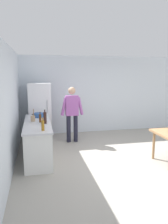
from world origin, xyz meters
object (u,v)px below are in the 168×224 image
object	(u,v)px
bottle_oil_amber	(43,125)
person	(72,111)
refrigerator	(40,111)
utensil_jar	(33,118)
cooking_pot	(39,115)
bottle_beer_brown	(40,118)
bottle_wine_dark	(45,118)

from	to	relation	value
bottle_oil_amber	person	bearing A→B (deg)	63.86
person	bottle_oil_amber	bearing A→B (deg)	-116.14
refrigerator	person	world-z (taller)	refrigerator
utensil_jar	cooking_pot	bearing A→B (deg)	72.11
person	bottle_oil_amber	world-z (taller)	person
cooking_pot	bottle_oil_amber	bearing A→B (deg)	-87.86
refrigerator	person	distance (m)	1.10
cooking_pot	utensil_jar	size ratio (longest dim) A/B	1.25
bottle_oil_amber	bottle_beer_brown	size ratio (longest dim) A/B	1.08
refrigerator	bottle_wine_dark	distance (m)	1.80
person	bottle_beer_brown	world-z (taller)	person
refrigerator	bottle_beer_brown	size ratio (longest dim) A/B	6.92
utensil_jar	bottle_beer_brown	size ratio (longest dim) A/B	1.23
utensil_jar	bottle_wine_dark	xyz separation A→B (m)	(0.29, -0.33, 0.07)
refrigerator	utensil_jar	size ratio (longest dim) A/B	5.62
cooking_pot	bottle_wine_dark	bearing A→B (deg)	-81.11
utensil_jar	bottle_oil_amber	bearing A→B (deg)	-77.74
utensil_jar	bottle_oil_amber	world-z (taller)	utensil_jar
refrigerator	bottle_wine_dark	world-z (taller)	refrigerator
cooking_pot	bottle_wine_dark	size ratio (longest dim) A/B	1.18
refrigerator	cooking_pot	size ratio (longest dim) A/B	4.50
bottle_beer_brown	bottle_oil_amber	bearing A→B (deg)	-87.39
cooking_pot	bottle_beer_brown	size ratio (longest dim) A/B	1.54
bottle_wine_dark	refrigerator	bearing A→B (deg)	92.89
refrigerator	person	xyz separation A→B (m)	(0.95, -0.55, 0.08)
cooking_pot	bottle_wine_dark	distance (m)	0.84
person	bottle_wine_dark	xyz separation A→B (m)	(-0.86, -1.24, 0.07)
bottle_oil_amber	bottle_beer_brown	bearing A→B (deg)	92.61
refrigerator	bottle_wine_dark	size ratio (longest dim) A/B	5.29
cooking_pot	refrigerator	bearing A→B (deg)	87.67
person	bottle_wine_dark	bearing A→B (deg)	-124.79
bottle_beer_brown	bottle_wine_dark	bearing A→B (deg)	-56.29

